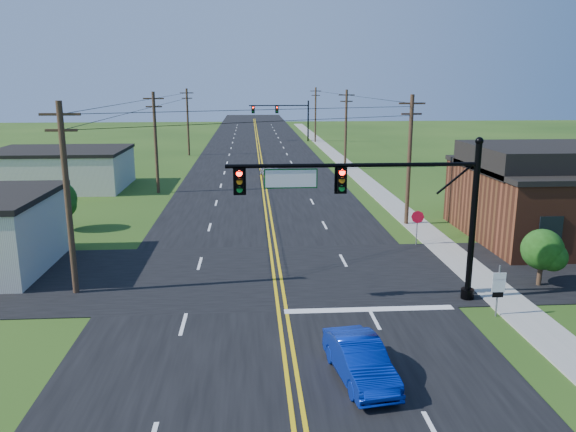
{
  "coord_description": "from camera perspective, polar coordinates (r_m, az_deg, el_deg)",
  "views": [
    {
      "loc": [
        -1.13,
        -15.76,
        9.77
      ],
      "look_at": [
        0.62,
        10.0,
        3.61
      ],
      "focal_mm": 35.0,
      "sensor_mm": 36.0,
      "label": 1
    }
  ],
  "objects": [
    {
      "name": "route_sign",
      "position": [
        25.54,
        20.59,
        -6.78
      ],
      "size": [
        0.57,
        0.09,
        2.29
      ],
      "rotation": [
        0.0,
        0.0,
        -0.03
      ],
      "color": "slate",
      "rests_on": "ground"
    },
    {
      "name": "stop_sign",
      "position": [
        35.01,
        13.02,
        -0.45
      ],
      "size": [
        0.78,
        0.17,
        2.21
      ],
      "rotation": [
        0.0,
        0.0,
        -0.17
      ],
      "color": "slate",
      "rests_on": "ground"
    },
    {
      "name": "utility_pole_right_a",
      "position": [
        39.63,
        12.22,
        5.79
      ],
      "size": [
        1.8,
        0.28,
        9.0
      ],
      "color": "#3A2C1A",
      "rests_on": "ground"
    },
    {
      "name": "cream_bldg_far",
      "position": [
        57.2,
        -22.11,
        4.48
      ],
      "size": [
        12.2,
        9.2,
        3.7
      ],
      "color": "beige",
      "rests_on": "ground"
    },
    {
      "name": "tree_right_back",
      "position": [
        45.7,
        18.22,
        3.71
      ],
      "size": [
        3.0,
        3.0,
        4.1
      ],
      "color": "#3A2C1A",
      "rests_on": "ground"
    },
    {
      "name": "tree_left",
      "position": [
        40.61,
        -22.29,
        1.6
      ],
      "size": [
        2.4,
        2.4,
        3.37
      ],
      "color": "#3A2C1A",
      "rests_on": "ground"
    },
    {
      "name": "blue_car",
      "position": [
        19.54,
        7.32,
        -14.4
      ],
      "size": [
        2.07,
        4.36,
        1.38
      ],
      "primitive_type": "imported",
      "rotation": [
        0.0,
        0.0,
        0.15
      ],
      "color": "#07229B",
      "rests_on": "ground"
    },
    {
      "name": "signal_mast_main",
      "position": [
        24.89,
        8.9,
        1.61
      ],
      "size": [
        11.3,
        0.6,
        7.48
      ],
      "color": "black",
      "rests_on": "ground"
    },
    {
      "name": "utility_pole_left_c",
      "position": [
        78.37,
        -10.15,
        9.52
      ],
      "size": [
        1.8,
        0.28,
        9.0
      ],
      "color": "#3A2C1A",
      "rests_on": "ground"
    },
    {
      "name": "distant_car",
      "position": [
        59.54,
        -1.81,
        4.67
      ],
      "size": [
        2.33,
        4.46,
        1.45
      ],
      "primitive_type": "imported",
      "rotation": [
        0.0,
        0.0,
        3.29
      ],
      "color": "#B4B5B9",
      "rests_on": "ground"
    },
    {
      "name": "utility_pole_right_c",
      "position": [
        94.53,
        2.81,
        10.34
      ],
      "size": [
        1.8,
        0.28,
        9.0
      ],
      "color": "#3A2C1A",
      "rests_on": "ground"
    },
    {
      "name": "sidewalk",
      "position": [
        57.79,
        7.8,
        3.6
      ],
      "size": [
        2.0,
        160.0,
        0.08
      ],
      "primitive_type": "cube",
      "color": "gray",
      "rests_on": "ground"
    },
    {
      "name": "utility_pole_right_b",
      "position": [
        64.89,
        5.9,
        8.88
      ],
      "size": [
        1.8,
        0.28,
        9.0
      ],
      "color": "#3A2C1A",
      "rests_on": "ground"
    },
    {
      "name": "utility_pole_left_a",
      "position": [
        27.55,
        -21.5,
        1.91
      ],
      "size": [
        1.8,
        0.28,
        9.0
      ],
      "color": "#3A2C1A",
      "rests_on": "ground"
    },
    {
      "name": "ground",
      "position": [
        18.58,
        0.2,
        -18.32
      ],
      "size": [
        260.0,
        260.0,
        0.0
      ],
      "primitive_type": "plane",
      "color": "#1E3E11",
      "rests_on": "ground"
    },
    {
      "name": "shrub_corner",
      "position": [
        30.01,
        24.42,
        -3.13
      ],
      "size": [
        2.0,
        2.0,
        2.86
      ],
      "color": "#3A2C1A",
      "rests_on": "ground"
    },
    {
      "name": "road_main",
      "position": [
        66.49,
        -2.88,
        4.97
      ],
      "size": [
        16.0,
        220.0,
        0.04
      ],
      "primitive_type": "cube",
      "color": "black",
      "rests_on": "ground"
    },
    {
      "name": "utility_pole_left_b",
      "position": [
        51.69,
        -13.3,
        7.45
      ],
      "size": [
        1.8,
        0.28,
        9.0
      ],
      "color": "#3A2C1A",
      "rests_on": "ground"
    },
    {
      "name": "road_cross",
      "position": [
        29.45,
        -1.47,
        -5.93
      ],
      "size": [
        70.0,
        10.0,
        0.04
      ],
      "primitive_type": "cube",
      "color": "black",
      "rests_on": "ground"
    },
    {
      "name": "signal_mast_far",
      "position": [
        96.06,
        -0.56,
        10.3
      ],
      "size": [
        10.98,
        0.6,
        7.48
      ],
      "color": "black",
      "rests_on": "ground"
    }
  ]
}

